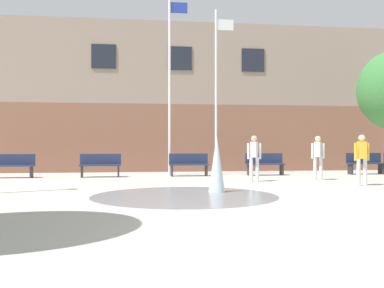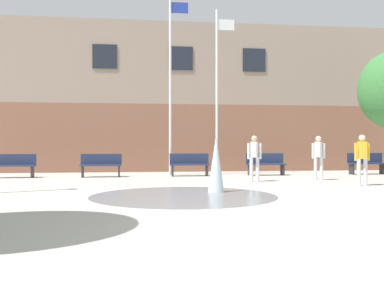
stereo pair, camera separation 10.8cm
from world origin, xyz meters
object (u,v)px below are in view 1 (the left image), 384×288
object	(u,v)px
park_bench_far_left	(13,165)
flagpole_left	(170,78)
adult_watching	(254,155)
park_bench_center	(265,164)
adult_in_red	(362,156)
flagpole_right	(217,87)
park_bench_left_of_flagpoles	(100,165)
park_bench_under_left_flagpole	(189,164)
park_bench_near_trashcan	(365,163)
teen_by_trashcan	(318,154)

from	to	relation	value
park_bench_far_left	flagpole_left	size ratio (longest dim) A/B	0.21
adult_watching	park_bench_center	bearing A→B (deg)	4.86
adult_in_red	flagpole_right	distance (m)	7.05
park_bench_left_of_flagpoles	park_bench_center	xyz separation A→B (m)	(6.70, 0.13, 0.00)
park_bench_under_left_flagpole	park_bench_near_trashcan	bearing A→B (deg)	0.44
teen_by_trashcan	flagpole_right	distance (m)	5.24
park_bench_far_left	park_bench_near_trashcan	distance (m)	14.46
park_bench_under_left_flagpole	flagpole_right	bearing A→B (deg)	23.67
flagpole_left	flagpole_right	world-z (taller)	flagpole_left
park_bench_far_left	adult_watching	size ratio (longest dim) A/B	1.01
park_bench_far_left	flagpole_left	xyz separation A→B (m)	(6.10, 0.63, 3.56)
teen_by_trashcan	adult_in_red	world-z (taller)	same
park_bench_center	park_bench_near_trashcan	xyz separation A→B (m)	(4.46, 0.05, 0.00)
flagpole_left	adult_in_red	bearing A→B (deg)	-44.24
flagpole_right	park_bench_center	bearing A→B (deg)	-15.62
park_bench_left_of_flagpoles	adult_watching	bearing A→B (deg)	-27.76
flagpole_right	park_bench_far_left	bearing A→B (deg)	-175.55
park_bench_left_of_flagpoles	park_bench_center	size ratio (longest dim) A/B	1.00
park_bench_far_left	teen_by_trashcan	xyz separation A→B (m)	(11.16, -2.56, 0.45)
park_bench_center	park_bench_far_left	bearing A→B (deg)	-179.49
teen_by_trashcan	park_bench_left_of_flagpoles	bearing A→B (deg)	109.51
park_bench_center	flagpole_right	xyz separation A→B (m)	(-1.93, 0.54, 3.24)
flagpole_left	flagpole_right	bearing A→B (deg)	0.00
adult_watching	flagpole_right	distance (m)	4.53
teen_by_trashcan	flagpole_left	size ratio (longest dim) A/B	0.21
adult_watching	flagpole_right	world-z (taller)	flagpole_right
park_bench_near_trashcan	teen_by_trashcan	distance (m)	4.28
adult_watching	park_bench_under_left_flagpole	bearing A→B (deg)	60.77
adult_watching	teen_by_trashcan	world-z (taller)	same
park_bench_under_left_flagpole	park_bench_center	bearing A→B (deg)	0.21
flagpole_left	park_bench_under_left_flagpole	bearing A→B (deg)	-37.75
park_bench_far_left	park_bench_left_of_flagpoles	bearing A→B (deg)	-0.80
park_bench_far_left	flagpole_right	size ratio (longest dim) A/B	0.23
park_bench_left_of_flagpoles	park_bench_under_left_flagpole	bearing A→B (deg)	2.00
park_bench_center	flagpole_left	xyz separation A→B (m)	(-3.90, 0.54, 3.56)
park_bench_under_left_flagpole	teen_by_trashcan	xyz separation A→B (m)	(4.35, -2.64, 0.45)
park_bench_under_left_flagpole	adult_watching	xyz separation A→B (m)	(1.89, -2.97, 0.45)
park_bench_far_left	park_bench_center	world-z (taller)	same
flagpole_right	park_bench_left_of_flagpoles	bearing A→B (deg)	-171.97
park_bench_left_of_flagpoles	park_bench_center	distance (m)	6.71
adult_in_red	flagpole_left	bearing A→B (deg)	-126.07
park_bench_near_trashcan	flagpole_right	xyz separation A→B (m)	(-6.39, 0.49, 3.24)
park_bench_near_trashcan	flagpole_right	world-z (taller)	flagpole_right
park_bench_far_left	park_bench_near_trashcan	xyz separation A→B (m)	(14.46, 0.14, 0.00)
teen_by_trashcan	flagpole_right	bearing A→B (deg)	81.35
park_bench_far_left	park_bench_under_left_flagpole	size ratio (longest dim) A/B	1.00
park_bench_left_of_flagpoles	park_bench_far_left	bearing A→B (deg)	179.20
park_bench_under_left_flagpole	adult_in_red	size ratio (longest dim) A/B	1.01
adult_watching	teen_by_trashcan	size ratio (longest dim) A/B	1.00
park_bench_left_of_flagpoles	adult_in_red	bearing A→B (deg)	-29.50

